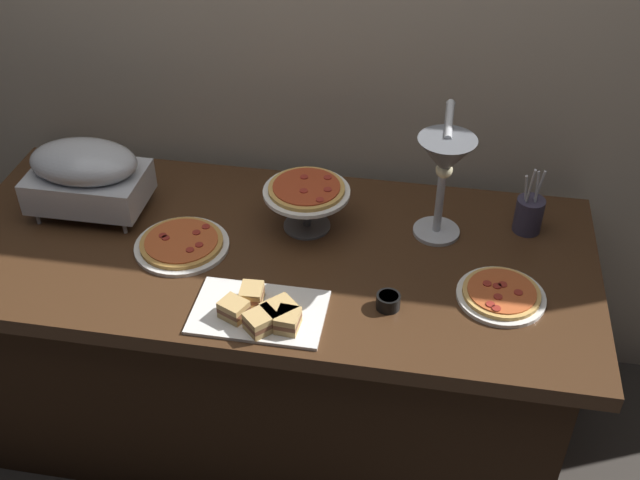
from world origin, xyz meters
TOP-DOWN VIEW (x-y plane):
  - ground_plane at (0.00, 0.00)m, footprint 8.00×8.00m
  - back_wall at (0.00, 0.50)m, footprint 4.40×0.04m
  - buffet_table at (0.00, 0.00)m, footprint 1.90×0.84m
  - chafing_dish at (-0.59, 0.09)m, footprint 0.35×0.22m
  - heat_lamp at (0.48, -0.00)m, footprint 0.15×0.34m
  - pizza_plate_front at (-0.26, -0.04)m, footprint 0.28×0.28m
  - pizza_plate_center at (0.67, -0.11)m, footprint 0.24×0.24m
  - pizza_plate_raised_stand at (0.09, 0.12)m, footprint 0.26×0.26m
  - sandwich_platter at (0.05, -0.30)m, footprint 0.35×0.23m
  - sauce_cup_near at (0.37, -0.20)m, footprint 0.06×0.06m
  - utensil_holder at (0.74, 0.22)m, footprint 0.08×0.08m

SIDE VIEW (x-z plane):
  - ground_plane at x=0.00m, z-range 0.00..0.00m
  - buffet_table at x=0.00m, z-range 0.01..0.77m
  - pizza_plate_front at x=-0.26m, z-range 0.76..0.79m
  - pizza_plate_center at x=0.67m, z-range 0.76..0.79m
  - sauce_cup_near at x=0.37m, z-range 0.76..0.80m
  - sandwich_platter at x=0.05m, z-range 0.75..0.81m
  - utensil_holder at x=0.74m, z-range 0.70..0.94m
  - pizza_plate_raised_stand at x=0.09m, z-range 0.80..0.95m
  - chafing_dish at x=-0.59m, z-range 0.78..1.01m
  - heat_lamp at x=0.48m, z-range 0.88..1.33m
  - back_wall at x=0.00m, z-range 0.00..2.40m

